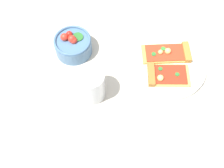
{
  "coord_description": "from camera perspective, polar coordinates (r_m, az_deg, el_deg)",
  "views": [
    {
      "loc": [
        -0.5,
        -0.07,
        0.78
      ],
      "look_at": [
        -0.11,
        0.08,
        0.03
      ],
      "focal_mm": 47.1,
      "sensor_mm": 36.0,
      "label": 1
    }
  ],
  "objects": [
    {
      "name": "pizza_slice_near",
      "position": [
        0.95,
        11.05,
        5.92
      ],
      "size": [
        0.13,
        0.17,
        0.03
      ],
      "color": "gold",
      "rests_on": "plate"
    },
    {
      "name": "soda_glass",
      "position": [
        0.84,
        -4.11,
        -0.16
      ],
      "size": [
        0.08,
        0.08,
        0.11
      ],
      "color": "silver",
      "rests_on": "ground_plane"
    },
    {
      "name": "plate",
      "position": [
        0.94,
        10.57,
        3.64
      ],
      "size": [
        0.25,
        0.25,
        0.01
      ],
      "primitive_type": "cylinder",
      "color": "silver",
      "rests_on": "ground_plane"
    },
    {
      "name": "pizza_slice_far",
      "position": [
        0.9,
        10.2,
        1.7
      ],
      "size": [
        0.12,
        0.14,
        0.03
      ],
      "color": "#E5B256",
      "rests_on": "plate"
    },
    {
      "name": "paper_napkin",
      "position": [
        0.81,
        0.82,
        -13.87
      ],
      "size": [
        0.14,
        0.14,
        0.0
      ],
      "primitive_type": "cube",
      "rotation": [
        0.0,
        0.0,
        0.16
      ],
      "color": "white",
      "rests_on": "ground_plane"
    },
    {
      "name": "ground_plane",
      "position": [
        0.93,
        7.27,
        3.27
      ],
      "size": [
        2.4,
        2.4,
        0.0
      ],
      "primitive_type": "plane",
      "color": "beige",
      "rests_on": "ground"
    },
    {
      "name": "salad_bowl",
      "position": [
        0.94,
        -7.59,
        7.57
      ],
      "size": [
        0.12,
        0.12,
        0.08
      ],
      "color": "#4C7299",
      "rests_on": "ground_plane"
    }
  ]
}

